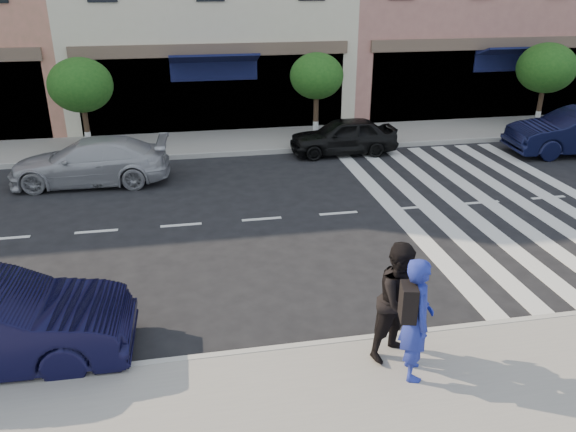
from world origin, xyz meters
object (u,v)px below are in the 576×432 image
(photographer, at_px, (417,319))
(walker, at_px, (401,301))
(car_far_left, at_px, (90,162))
(car_far_mid, at_px, (343,136))

(photographer, height_order, walker, walker)
(photographer, height_order, car_far_left, photographer)
(photographer, height_order, car_far_mid, photographer)
(walker, bearing_deg, car_far_left, 94.62)
(photographer, bearing_deg, car_far_left, 43.20)
(car_far_mid, bearing_deg, car_far_left, -79.40)
(walker, height_order, car_far_left, walker)
(photographer, distance_m, walker, 0.48)
(walker, xyz_separation_m, car_far_mid, (2.28, 11.10, -0.49))
(car_far_left, distance_m, car_far_mid, 8.21)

